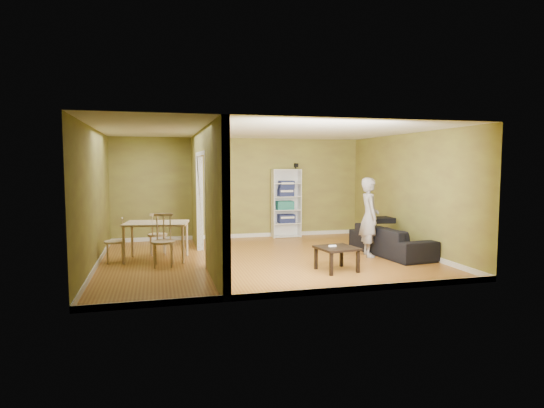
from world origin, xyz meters
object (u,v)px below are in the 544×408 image
(dining_table, at_px, (156,226))
(person, at_px, (369,210))
(chair_far, at_px, (157,233))
(sofa, at_px, (391,236))
(coffee_table, at_px, (337,251))
(chair_near, at_px, (163,240))
(bookshelf, at_px, (286,203))
(chair_left, at_px, (115,240))

(dining_table, bearing_deg, person, -9.06)
(dining_table, relative_size, chair_far, 1.36)
(sofa, height_order, person, person)
(coffee_table, xyz_separation_m, dining_table, (-3.15, 1.77, 0.32))
(chair_far, bearing_deg, coffee_table, 138.79)
(chair_near, bearing_deg, bookshelf, 46.57)
(bookshelf, relative_size, dining_table, 1.47)
(person, bearing_deg, sofa, -76.50)
(sofa, height_order, dining_table, sofa)
(dining_table, relative_size, chair_near, 1.24)
(chair_near, bearing_deg, dining_table, 106.53)
(dining_table, bearing_deg, chair_near, -78.74)
(bookshelf, xyz_separation_m, coffee_table, (-0.18, -3.99, -0.53))
(chair_near, bearing_deg, chair_left, 153.25)
(coffee_table, relative_size, chair_left, 0.75)
(chair_near, relative_size, chair_far, 1.10)
(coffee_table, height_order, chair_left, chair_left)
(sofa, bearing_deg, bookshelf, 21.09)
(dining_table, relative_size, chair_left, 1.40)
(person, height_order, chair_near, person)
(bookshelf, xyz_separation_m, chair_far, (-3.32, -1.63, -0.45))
(person, bearing_deg, chair_left, 93.46)
(coffee_table, xyz_separation_m, chair_left, (-3.95, 1.74, 0.07))
(bookshelf, height_order, coffee_table, bookshelf)
(sofa, bearing_deg, person, 86.12)
(sofa, distance_m, coffee_table, 2.03)
(bookshelf, xyz_separation_m, chair_near, (-3.21, -2.82, -0.40))
(coffee_table, relative_size, dining_table, 0.54)
(chair_left, bearing_deg, person, 77.89)
(chair_left, relative_size, chair_far, 0.97)
(bookshelf, bearing_deg, coffee_table, -92.65)
(sofa, distance_m, chair_left, 5.68)
(person, xyz_separation_m, bookshelf, (-0.98, 2.90, -0.07))
(person, bearing_deg, chair_far, 84.26)
(coffee_table, relative_size, chair_far, 0.73)
(chair_near, distance_m, chair_far, 1.20)
(sofa, relative_size, chair_far, 2.34)
(person, height_order, dining_table, person)
(dining_table, distance_m, chair_far, 0.63)
(coffee_table, distance_m, chair_far, 3.92)
(sofa, distance_m, chair_far, 4.99)
(person, height_order, coffee_table, person)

